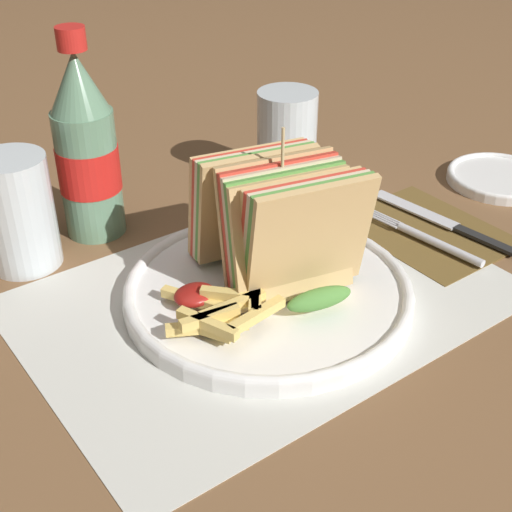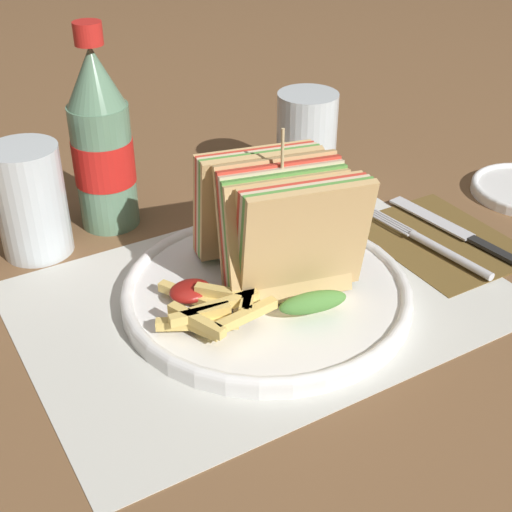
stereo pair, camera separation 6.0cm
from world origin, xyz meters
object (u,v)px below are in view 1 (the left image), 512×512
(glass_far, at_px, (19,219))
(side_saucer, at_px, (499,177))
(knife, at_px, (443,222))
(coke_bottle_near, at_px, (86,151))
(glass_near, at_px, (287,145))
(plate_main, at_px, (268,291))
(fork, at_px, (426,238))
(club_sandwich, at_px, (280,224))

(glass_far, relative_size, side_saucer, 0.92)
(knife, relative_size, side_saucer, 1.46)
(glass_far, bearing_deg, coke_bottle_near, 11.70)
(glass_near, distance_m, glass_far, 0.34)
(plate_main, bearing_deg, glass_far, 128.81)
(knife, xyz_separation_m, coke_bottle_near, (-0.32, 0.23, 0.09))
(glass_far, bearing_deg, plate_main, -51.19)
(plate_main, xyz_separation_m, glass_near, (0.17, 0.19, 0.04))
(fork, relative_size, knife, 0.94)
(plate_main, bearing_deg, side_saucer, 4.03)
(club_sandwich, distance_m, fork, 0.20)
(club_sandwich, height_order, fork, club_sandwich)
(fork, bearing_deg, glass_near, 91.95)
(plate_main, distance_m, coke_bottle_near, 0.25)
(coke_bottle_near, bearing_deg, club_sandwich, -66.57)
(club_sandwich, bearing_deg, fork, -8.54)
(knife, xyz_separation_m, side_saucer, (0.14, 0.03, 0.00))
(coke_bottle_near, relative_size, glass_near, 1.89)
(knife, height_order, coke_bottle_near, coke_bottle_near)
(glass_far, height_order, side_saucer, glass_far)
(fork, bearing_deg, side_saucer, 7.93)
(glass_far, bearing_deg, fork, -31.61)
(knife, bearing_deg, plate_main, 172.45)
(knife, distance_m, coke_bottle_near, 0.41)
(fork, height_order, glass_far, glass_far)
(plate_main, relative_size, club_sandwich, 1.61)
(fork, xyz_separation_m, glass_near, (-0.03, 0.21, 0.04))
(side_saucer, bearing_deg, glass_near, 144.04)
(club_sandwich, xyz_separation_m, fork, (0.18, -0.03, -0.07))
(club_sandwich, height_order, knife, club_sandwich)
(glass_near, bearing_deg, side_saucer, -35.96)
(knife, height_order, side_saucer, side_saucer)
(knife, distance_m, glass_far, 0.46)
(plate_main, height_order, knife, plate_main)
(glass_near, relative_size, side_saucer, 0.92)
(plate_main, distance_m, glass_near, 0.26)
(knife, bearing_deg, glass_far, 146.77)
(knife, bearing_deg, side_saucer, 6.78)
(glass_far, bearing_deg, knife, -26.99)
(plate_main, height_order, club_sandwich, club_sandwich)
(fork, bearing_deg, club_sandwich, 165.23)
(knife, height_order, glass_near, glass_near)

